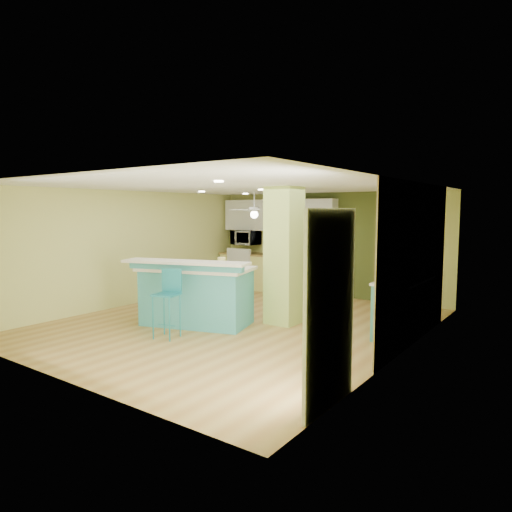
# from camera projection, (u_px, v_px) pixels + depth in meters

# --- Properties ---
(floor) EXTENTS (6.00, 7.00, 0.01)m
(floor) POSITION_uv_depth(u_px,v_px,m) (239.00, 324.00, 8.40)
(floor) COLOR olive
(floor) RESTS_ON ground
(ceiling) EXTENTS (6.00, 7.00, 0.01)m
(ceiling) POSITION_uv_depth(u_px,v_px,m) (239.00, 186.00, 8.15)
(ceiling) COLOR white
(ceiling) RESTS_ON wall_back
(wall_back) EXTENTS (6.00, 0.01, 2.50)m
(wall_back) POSITION_uv_depth(u_px,v_px,m) (327.00, 244.00, 11.12)
(wall_back) COLOR #C8CB6C
(wall_back) RESTS_ON floor
(wall_front) EXTENTS (6.00, 0.01, 2.50)m
(wall_front) POSITION_uv_depth(u_px,v_px,m) (60.00, 280.00, 5.44)
(wall_front) COLOR #C8CB6C
(wall_front) RESTS_ON floor
(wall_left) EXTENTS (0.01, 7.00, 2.50)m
(wall_left) POSITION_uv_depth(u_px,v_px,m) (131.00, 248.00, 10.02)
(wall_left) COLOR #C8CB6C
(wall_left) RESTS_ON floor
(wall_right) EXTENTS (0.01, 7.00, 2.50)m
(wall_right) POSITION_uv_depth(u_px,v_px,m) (405.00, 268.00, 6.54)
(wall_right) COLOR #C8CB6C
(wall_right) RESTS_ON floor
(wood_panel) EXTENTS (0.02, 3.40, 2.50)m
(wood_panel) POSITION_uv_depth(u_px,v_px,m) (416.00, 264.00, 7.04)
(wood_panel) COLOR olive
(wood_panel) RESTS_ON floor
(olive_accent) EXTENTS (2.20, 0.02, 2.50)m
(olive_accent) POSITION_uv_depth(u_px,v_px,m) (334.00, 245.00, 10.99)
(olive_accent) COLOR #454F1F
(olive_accent) RESTS_ON floor
(interior_door) EXTENTS (0.82, 0.05, 2.00)m
(interior_door) POSITION_uv_depth(u_px,v_px,m) (333.00, 255.00, 10.99)
(interior_door) COLOR silver
(interior_door) RESTS_ON floor
(french_door) EXTENTS (0.04, 1.08, 2.10)m
(french_door) POSITION_uv_depth(u_px,v_px,m) (330.00, 310.00, 4.72)
(french_door) COLOR silver
(french_door) RESTS_ON floor
(column) EXTENTS (0.55, 0.55, 2.50)m
(column) POSITION_uv_depth(u_px,v_px,m) (284.00, 256.00, 8.31)
(column) COLOR #AFC75C
(column) RESTS_ON floor
(kitchen_run) EXTENTS (3.25, 0.63, 0.94)m
(kitchen_run) POSITION_uv_depth(u_px,v_px,m) (275.00, 273.00, 11.70)
(kitchen_run) COLOR #E6E478
(kitchen_run) RESTS_ON floor
(stove) EXTENTS (0.76, 0.66, 1.08)m
(stove) POSITION_uv_depth(u_px,v_px,m) (245.00, 271.00, 12.24)
(stove) COLOR silver
(stove) RESTS_ON floor
(upper_cabinets) EXTENTS (3.20, 0.34, 0.80)m
(upper_cabinets) POSITION_uv_depth(u_px,v_px,m) (278.00, 215.00, 11.65)
(upper_cabinets) COLOR silver
(upper_cabinets) RESTS_ON wall_back
(microwave) EXTENTS (0.70, 0.48, 0.39)m
(microwave) POSITION_uv_depth(u_px,v_px,m) (246.00, 238.00, 12.16)
(microwave) COLOR silver
(microwave) RESTS_ON wall_back
(ceiling_fan) EXTENTS (1.41, 1.41, 0.61)m
(ceiling_fan) POSITION_uv_depth(u_px,v_px,m) (254.00, 210.00, 10.45)
(ceiling_fan) COLOR white
(ceiling_fan) RESTS_ON ceiling
(pendant_lamp) EXTENTS (0.14, 0.14, 0.69)m
(pendant_lamp) POSITION_uv_depth(u_px,v_px,m) (399.00, 222.00, 7.29)
(pendant_lamp) COLOR silver
(pendant_lamp) RESTS_ON ceiling
(wall_decor) EXTENTS (0.03, 0.90, 0.70)m
(wall_decor) POSITION_uv_depth(u_px,v_px,m) (419.00, 244.00, 7.18)
(wall_decor) COLOR brown
(wall_decor) RESTS_ON wood_panel
(peninsula) EXTENTS (2.39, 1.77, 1.21)m
(peninsula) POSITION_uv_depth(u_px,v_px,m) (196.00, 294.00, 8.29)
(peninsula) COLOR teal
(peninsula) RESTS_ON floor
(bar_stool) EXTENTS (0.44, 0.44, 1.12)m
(bar_stool) POSITION_uv_depth(u_px,v_px,m) (169.00, 292.00, 7.44)
(bar_stool) COLOR teal
(bar_stool) RESTS_ON floor
(side_counter) EXTENTS (0.62, 1.46, 0.94)m
(side_counter) POSITION_uv_depth(u_px,v_px,m) (403.00, 307.00, 7.58)
(side_counter) COLOR teal
(side_counter) RESTS_ON floor
(fruit_bowl) EXTENTS (0.36, 0.36, 0.07)m
(fruit_bowl) POSITION_uv_depth(u_px,v_px,m) (298.00, 255.00, 11.17)
(fruit_bowl) COLOR #3B2318
(fruit_bowl) RESTS_ON kitchen_run
(canister) EXTENTS (0.14, 0.14, 0.18)m
(canister) POSITION_uv_depth(u_px,v_px,m) (222.00, 262.00, 8.25)
(canister) COLOR yellow
(canister) RESTS_ON peninsula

